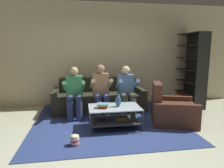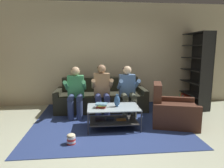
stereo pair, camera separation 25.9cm
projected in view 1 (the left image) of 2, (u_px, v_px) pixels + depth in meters
ground at (113, 138)px, 3.62m from camera, size 16.80×16.80×0.00m
back_partition at (99, 55)px, 5.77m from camera, size 8.40×0.12×2.90m
couch at (99, 99)px, 5.31m from camera, size 2.35×0.89×0.83m
person_seated_left at (74, 90)px, 4.64m from camera, size 0.50×0.58×1.19m
person_seated_middle at (101, 88)px, 4.74m from camera, size 0.50×0.58×1.23m
person_seated_right at (126, 88)px, 4.84m from camera, size 0.50×0.58×1.20m
coffee_table at (114, 114)px, 4.04m from camera, size 1.03×0.66×0.45m
area_rug at (106, 119)px, 4.61m from camera, size 3.17×3.29×0.01m
vase at (118, 101)px, 4.02m from camera, size 0.12×0.12×0.25m
book_stack at (103, 105)px, 3.94m from camera, size 0.25×0.22×0.09m
bookshelf at (191, 73)px, 5.75m from camera, size 0.38×1.14×2.04m
armchair at (172, 111)px, 4.34m from camera, size 1.12×1.07×0.88m
popcorn_tub at (75, 140)px, 3.31m from camera, size 0.15×0.15×0.19m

